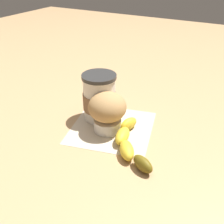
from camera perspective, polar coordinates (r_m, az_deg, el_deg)
The scene contains 5 objects.
ground_plane at distance 0.75m, azimuth 0.00°, elevation -3.40°, with size 3.00×3.00×0.00m, color tan.
paper_napkin at distance 0.75m, azimuth 0.00°, elevation -3.35°, with size 0.22×0.22×0.00m, color beige.
coffee_cup at distance 0.76m, azimuth -2.72°, elevation 3.09°, with size 0.10×0.10×0.14m.
muffin at distance 0.70m, azimuth -1.02°, elevation 0.37°, with size 0.10×0.10×0.11m.
banana at distance 0.66m, azimuth 3.66°, elevation -6.60°, with size 0.15×0.19×0.03m.
Camera 1 is at (0.30, -0.54, 0.42)m, focal length 42.00 mm.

